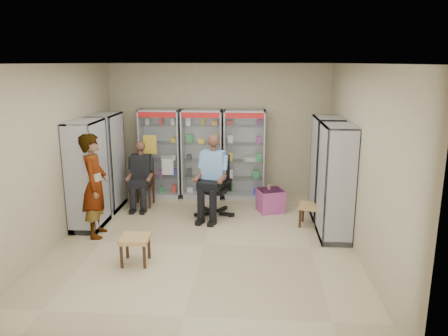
# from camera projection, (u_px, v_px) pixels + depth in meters

# --- Properties ---
(floor) EXTENTS (6.00, 6.00, 0.00)m
(floor) POSITION_uv_depth(u_px,v_px,m) (204.00, 245.00, 7.41)
(floor) COLOR tan
(floor) RESTS_ON ground
(room_shell) EXTENTS (5.02, 6.02, 3.01)m
(room_shell) POSITION_uv_depth(u_px,v_px,m) (203.00, 130.00, 6.94)
(room_shell) COLOR tan
(room_shell) RESTS_ON ground
(cabinet_back_left) EXTENTS (0.90, 0.50, 2.00)m
(cabinet_back_left) POSITION_uv_depth(u_px,v_px,m) (161.00, 154.00, 9.91)
(cabinet_back_left) COLOR #ACADB3
(cabinet_back_left) RESTS_ON floor
(cabinet_back_mid) EXTENTS (0.90, 0.50, 2.00)m
(cabinet_back_mid) POSITION_uv_depth(u_px,v_px,m) (202.00, 154.00, 9.84)
(cabinet_back_mid) COLOR #B7B9BF
(cabinet_back_mid) RESTS_ON floor
(cabinet_back_right) EXTENTS (0.90, 0.50, 2.00)m
(cabinet_back_right) POSITION_uv_depth(u_px,v_px,m) (244.00, 155.00, 9.78)
(cabinet_back_right) COLOR #A4A7AB
(cabinet_back_right) RESTS_ON floor
(cabinet_right_far) EXTENTS (0.90, 0.50, 2.00)m
(cabinet_right_far) POSITION_uv_depth(u_px,v_px,m) (326.00, 168.00, 8.57)
(cabinet_right_far) COLOR #AFB1B6
(cabinet_right_far) RESTS_ON floor
(cabinet_right_near) EXTENTS (0.90, 0.50, 2.00)m
(cabinet_right_near) POSITION_uv_depth(u_px,v_px,m) (336.00, 183.00, 7.51)
(cabinet_right_near) COLOR #A3A4AA
(cabinet_right_near) RESTS_ON floor
(cabinet_left_far) EXTENTS (0.90, 0.50, 2.00)m
(cabinet_left_far) POSITION_uv_depth(u_px,v_px,m) (107.00, 162.00, 9.07)
(cabinet_left_far) COLOR #A4A6AB
(cabinet_left_far) RESTS_ON floor
(cabinet_left_near) EXTENTS (0.90, 0.50, 2.00)m
(cabinet_left_near) POSITION_uv_depth(u_px,v_px,m) (87.00, 175.00, 8.01)
(cabinet_left_near) COLOR #B6B8BE
(cabinet_left_near) RESTS_ON floor
(wooden_chair) EXTENTS (0.42, 0.42, 0.94)m
(wooden_chair) POSITION_uv_depth(u_px,v_px,m) (143.00, 184.00, 9.34)
(wooden_chair) COLOR #301F12
(wooden_chair) RESTS_ON floor
(seated_customer) EXTENTS (0.44, 0.60, 1.34)m
(seated_customer) POSITION_uv_depth(u_px,v_px,m) (142.00, 176.00, 9.25)
(seated_customer) COLOR black
(seated_customer) RESTS_ON floor
(office_chair) EXTENTS (0.80, 0.80, 1.22)m
(office_chair) POSITION_uv_depth(u_px,v_px,m) (214.00, 186.00, 8.71)
(office_chair) COLOR black
(office_chair) RESTS_ON floor
(seated_shopkeeper) EXTENTS (0.66, 0.81, 1.56)m
(seated_shopkeeper) POSITION_uv_depth(u_px,v_px,m) (214.00, 179.00, 8.62)
(seated_shopkeeper) COLOR #698BCF
(seated_shopkeeper) RESTS_ON floor
(pink_trunk) EXTENTS (0.61, 0.60, 0.47)m
(pink_trunk) POSITION_uv_depth(u_px,v_px,m) (270.00, 201.00, 9.03)
(pink_trunk) COLOR #C64F9C
(pink_trunk) RESTS_ON floor
(tea_glass) EXTENTS (0.07, 0.07, 0.10)m
(tea_glass) POSITION_uv_depth(u_px,v_px,m) (269.00, 187.00, 8.99)
(tea_glass) COLOR #5E1608
(tea_glass) RESTS_ON pink_trunk
(woven_stool_a) EXTENTS (0.51, 0.51, 0.41)m
(woven_stool_a) POSITION_uv_depth(u_px,v_px,m) (310.00, 215.00, 8.24)
(woven_stool_a) COLOR #A88846
(woven_stool_a) RESTS_ON floor
(woven_stool_b) EXTENTS (0.45, 0.45, 0.43)m
(woven_stool_b) POSITION_uv_depth(u_px,v_px,m) (135.00, 250.00, 6.69)
(woven_stool_b) COLOR olive
(woven_stool_b) RESTS_ON floor
(standing_man) EXTENTS (0.54, 0.73, 1.85)m
(standing_man) POSITION_uv_depth(u_px,v_px,m) (95.00, 186.00, 7.62)
(standing_man) COLOR gray
(standing_man) RESTS_ON floor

